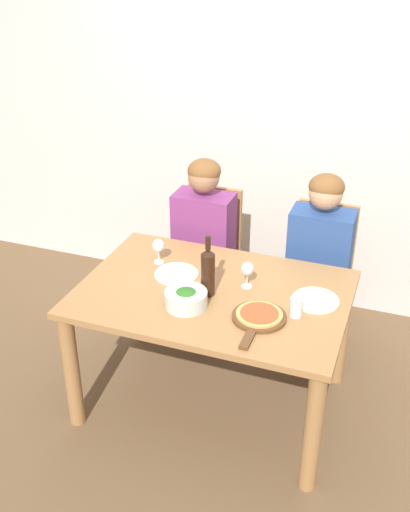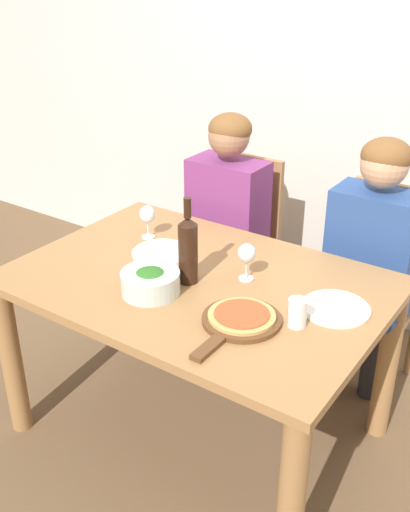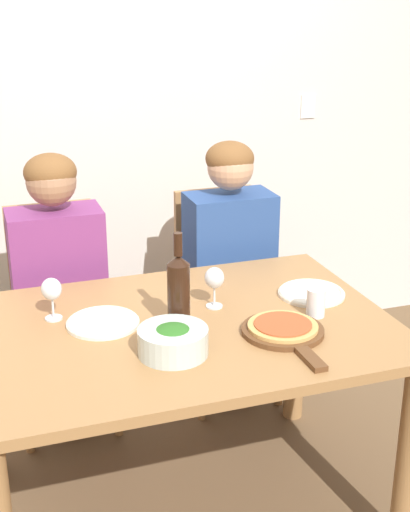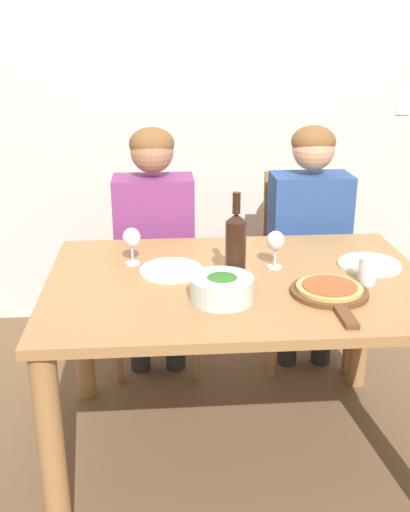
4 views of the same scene
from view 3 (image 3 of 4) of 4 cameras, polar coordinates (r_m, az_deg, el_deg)
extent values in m
plane|color=brown|center=(2.83, -1.77, -19.42)|extent=(40.00, 40.00, 0.00)
cube|color=silver|center=(3.51, -8.59, 12.56)|extent=(10.00, 0.05, 2.70)
cube|color=white|center=(3.85, 8.23, 11.75)|extent=(0.08, 0.01, 0.12)
cube|color=#9E7042|center=(2.43, -1.95, -5.91)|extent=(1.43, 0.99, 0.04)
cylinder|color=#9E7042|center=(2.55, 16.04, -15.35)|extent=(0.09, 0.09, 0.72)
cylinder|color=#9E7042|center=(3.18, 7.27, -7.01)|extent=(0.09, 0.09, 0.72)
cube|color=#9E7042|center=(3.15, -11.34, -6.06)|extent=(0.42, 0.42, 0.04)
cube|color=#9E7042|center=(3.22, -12.16, -0.21)|extent=(0.38, 0.03, 0.51)
cylinder|color=#9E7042|center=(3.08, -14.10, -11.75)|extent=(0.04, 0.04, 0.41)
cylinder|color=#9E7042|center=(3.12, -7.04, -10.80)|extent=(0.04, 0.04, 0.41)
cylinder|color=#9E7042|center=(3.41, -14.72, -8.46)|extent=(0.04, 0.04, 0.41)
cylinder|color=#9E7042|center=(3.45, -8.38, -7.66)|extent=(0.04, 0.04, 0.41)
cube|color=#9E7042|center=(3.31, 1.79, -4.28)|extent=(0.42, 0.42, 0.04)
cube|color=#9E7042|center=(3.38, 0.68, 1.24)|extent=(0.38, 0.03, 0.51)
cylinder|color=#9E7042|center=(3.20, -0.29, -9.75)|extent=(0.04, 0.04, 0.41)
cylinder|color=#9E7042|center=(3.33, 6.01, -8.64)|extent=(0.04, 0.04, 0.41)
cylinder|color=#9E7042|center=(3.52, -2.26, -6.80)|extent=(0.04, 0.04, 0.41)
cylinder|color=#9E7042|center=(3.63, 3.52, -5.91)|extent=(0.04, 0.04, 0.41)
cylinder|color=#28282D|center=(3.17, -12.50, -10.22)|extent=(0.10, 0.10, 0.45)
cylinder|color=#28282D|center=(3.19, -9.25, -9.80)|extent=(0.10, 0.10, 0.45)
cube|color=#7A3370|center=(3.02, -11.66, -1.32)|extent=(0.38, 0.22, 0.54)
cylinder|color=#7A3370|center=(2.84, -14.79, -6.30)|extent=(0.07, 0.31, 0.14)
cylinder|color=#7A3370|center=(2.88, -6.84, -5.31)|extent=(0.07, 0.31, 0.14)
sphere|color=#9E7051|center=(2.90, -12.21, 5.86)|extent=(0.20, 0.20, 0.20)
ellipsoid|color=brown|center=(2.90, -12.28, 6.58)|extent=(0.21, 0.21, 0.15)
cylinder|color=#28282D|center=(3.31, 0.76, -8.29)|extent=(0.10, 0.10, 0.45)
cylinder|color=#28282D|center=(3.37, 3.67, -7.81)|extent=(0.10, 0.10, 0.45)
cube|color=navy|center=(3.19, 1.97, 0.29)|extent=(0.38, 0.22, 0.54)
cylinder|color=navy|center=(2.97, -0.02, -4.38)|extent=(0.07, 0.31, 0.14)
cylinder|color=navy|center=(3.11, 6.99, -3.35)|extent=(0.07, 0.31, 0.14)
sphere|color=tan|center=(3.07, 2.06, 7.13)|extent=(0.20, 0.20, 0.20)
ellipsoid|color=brown|center=(3.08, 2.00, 7.80)|extent=(0.21, 0.21, 0.15)
cylinder|color=black|center=(2.33, -2.11, -3.37)|extent=(0.08, 0.08, 0.24)
cone|color=black|center=(2.28, -2.16, -0.31)|extent=(0.08, 0.08, 0.03)
cylinder|color=black|center=(2.27, -2.17, 0.94)|extent=(0.03, 0.03, 0.08)
cylinder|color=silver|center=(2.22, -2.58, -6.84)|extent=(0.22, 0.22, 0.08)
ellipsoid|color=#2D6B23|center=(2.22, -2.58, -6.74)|extent=(0.18, 0.18, 0.09)
cylinder|color=silver|center=(2.44, -8.17, -5.33)|extent=(0.25, 0.25, 0.01)
torus|color=silver|center=(2.44, -8.17, -5.21)|extent=(0.24, 0.24, 0.01)
cylinder|color=silver|center=(2.68, 8.51, -2.99)|extent=(0.25, 0.25, 0.01)
torus|color=silver|center=(2.67, 8.52, -2.87)|extent=(0.24, 0.24, 0.01)
cylinder|color=brown|center=(2.38, 6.23, -5.95)|extent=(0.27, 0.27, 0.02)
cube|color=brown|center=(2.21, 8.48, -8.17)|extent=(0.04, 0.14, 0.02)
cylinder|color=tan|center=(2.37, 6.24, -5.62)|extent=(0.23, 0.23, 0.01)
cylinder|color=#AD4C28|center=(2.37, 6.25, -5.45)|extent=(0.19, 0.19, 0.01)
cylinder|color=silver|center=(2.52, -12.01, -4.88)|extent=(0.06, 0.06, 0.01)
cylinder|color=silver|center=(2.50, -12.07, -4.04)|extent=(0.01, 0.01, 0.07)
ellipsoid|color=silver|center=(2.47, -12.19, -2.59)|extent=(0.07, 0.07, 0.08)
ellipsoid|color=maroon|center=(2.48, -12.17, -2.85)|extent=(0.06, 0.06, 0.03)
cylinder|color=silver|center=(2.55, 0.75, -4.03)|extent=(0.06, 0.06, 0.01)
cylinder|color=silver|center=(2.54, 0.75, -3.20)|extent=(0.01, 0.01, 0.07)
ellipsoid|color=silver|center=(2.51, 0.76, -1.75)|extent=(0.07, 0.07, 0.08)
ellipsoid|color=maroon|center=(2.51, 0.76, -2.01)|extent=(0.06, 0.06, 0.03)
cylinder|color=silver|center=(2.50, 8.87, -3.69)|extent=(0.07, 0.07, 0.10)
camera|label=1|loc=(1.72, 96.92, 20.44)|focal=42.00mm
camera|label=2|loc=(1.85, 60.16, 12.39)|focal=42.00mm
camera|label=4|loc=(0.39, 57.83, -20.89)|focal=42.00mm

